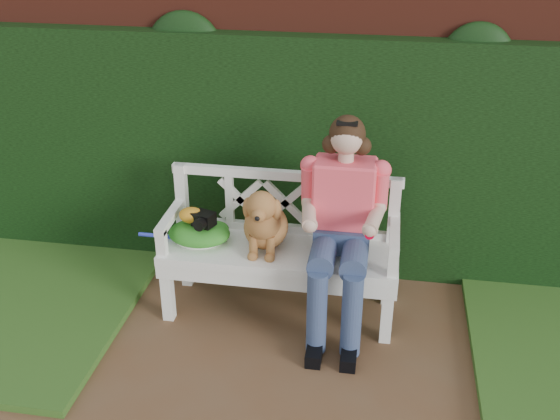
# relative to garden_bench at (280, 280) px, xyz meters

# --- Properties ---
(brick_wall) EXTENTS (10.00, 0.30, 2.20)m
(brick_wall) POSITION_rel_garden_bench_xyz_m (0.12, 0.82, 0.86)
(brick_wall) COLOR #5F2417
(brick_wall) RESTS_ON ground
(ivy_hedge) EXTENTS (10.00, 0.18, 1.70)m
(ivy_hedge) POSITION_rel_garden_bench_xyz_m (0.12, 0.60, 0.61)
(ivy_hedge) COLOR #163B13
(ivy_hedge) RESTS_ON ground
(garden_bench) EXTENTS (1.60, 0.66, 0.48)m
(garden_bench) POSITION_rel_garden_bench_xyz_m (0.00, 0.00, 0.00)
(garden_bench) COLOR white
(garden_bench) RESTS_ON ground
(seated_woman) EXTENTS (0.58, 0.76, 1.33)m
(seated_woman) POSITION_rel_garden_bench_xyz_m (0.39, -0.02, 0.42)
(seated_woman) COLOR #CF4E4C
(seated_woman) RESTS_ON ground
(dog) EXTENTS (0.36, 0.45, 0.45)m
(dog) POSITION_rel_garden_bench_xyz_m (-0.09, -0.02, 0.47)
(dog) COLOR #BA652A
(dog) RESTS_ON garden_bench
(tennis_racket) EXTENTS (0.63, 0.46, 0.03)m
(tennis_racket) POSITION_rel_garden_bench_xyz_m (-0.57, -0.00, 0.25)
(tennis_racket) COLOR white
(tennis_racket) RESTS_ON garden_bench
(green_bag) EXTENTS (0.49, 0.45, 0.14)m
(green_bag) POSITION_rel_garden_bench_xyz_m (-0.53, -0.01, 0.31)
(green_bag) COLOR #207A1F
(green_bag) RESTS_ON garden_bench
(camera_item) EXTENTS (0.16, 0.14, 0.09)m
(camera_item) POSITION_rel_garden_bench_xyz_m (-0.48, -0.03, 0.42)
(camera_item) COLOR black
(camera_item) RESTS_ON green_bag
(baseball_glove) EXTENTS (0.17, 0.13, 0.10)m
(baseball_glove) POSITION_rel_garden_bench_xyz_m (-0.57, -0.01, 0.43)
(baseball_glove) COLOR orange
(baseball_glove) RESTS_ON green_bag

